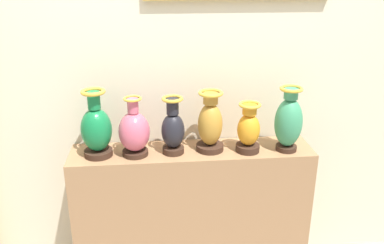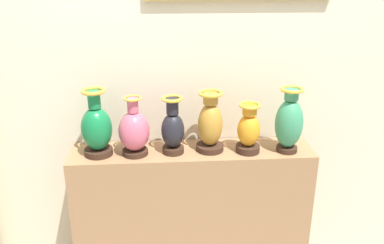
{
  "view_description": "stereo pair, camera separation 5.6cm",
  "coord_description": "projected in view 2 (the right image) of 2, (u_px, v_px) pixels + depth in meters",
  "views": [
    {
      "loc": [
        -0.21,
        -2.13,
        1.87
      ],
      "look_at": [
        0.0,
        0.0,
        1.04
      ],
      "focal_mm": 38.33,
      "sensor_mm": 36.0,
      "label": 1
    },
    {
      "loc": [
        -0.15,
        -2.13,
        1.87
      ],
      "look_at": [
        0.0,
        0.0,
        1.04
      ],
      "focal_mm": 38.33,
      "sensor_mm": 36.0,
      "label": 2
    }
  ],
  "objects": [
    {
      "name": "display_shelf",
      "position": [
        192.0,
        214.0,
        2.51
      ],
      "size": [
        1.39,
        0.3,
        0.86
      ],
      "primitive_type": "cube",
      "color": "#99704C",
      "rests_on": "ground_plane"
    },
    {
      "name": "vase_amber",
      "position": [
        249.0,
        130.0,
        2.29
      ],
      "size": [
        0.14,
        0.14,
        0.29
      ],
      "color": "#382319",
      "rests_on": "display_shelf"
    },
    {
      "name": "vase_jade",
      "position": [
        289.0,
        122.0,
        2.28
      ],
      "size": [
        0.16,
        0.16,
        0.38
      ],
      "color": "#382319",
      "rests_on": "display_shelf"
    },
    {
      "name": "vase_rose",
      "position": [
        134.0,
        131.0,
        2.25
      ],
      "size": [
        0.17,
        0.17,
        0.34
      ],
      "color": "#382319",
      "rests_on": "display_shelf"
    },
    {
      "name": "vase_emerald",
      "position": [
        97.0,
        128.0,
        2.24
      ],
      "size": [
        0.17,
        0.17,
        0.38
      ],
      "color": "#382319",
      "rests_on": "display_shelf"
    },
    {
      "name": "vase_onyx",
      "position": [
        173.0,
        129.0,
        2.27
      ],
      "size": [
        0.13,
        0.13,
        0.33
      ],
      "color": "#382319",
      "rests_on": "display_shelf"
    },
    {
      "name": "vase_ochre",
      "position": [
        210.0,
        124.0,
        2.3
      ],
      "size": [
        0.16,
        0.16,
        0.35
      ],
      "color": "#382319",
      "rests_on": "display_shelf"
    },
    {
      "name": "back_wall",
      "position": [
        190.0,
        17.0,
        2.29
      ],
      "size": [
        3.44,
        0.14,
        3.16
      ],
      "color": "beige",
      "rests_on": "ground_plane"
    }
  ]
}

